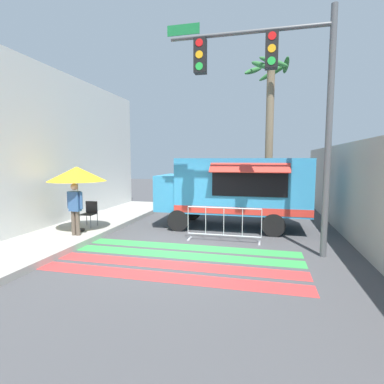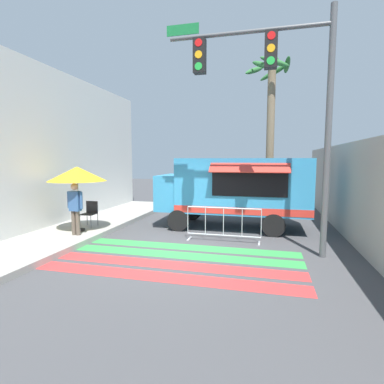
# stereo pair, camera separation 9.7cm
# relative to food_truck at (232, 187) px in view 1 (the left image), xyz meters

# --- Properties ---
(ground_plane) EXTENTS (60.00, 60.00, 0.00)m
(ground_plane) POSITION_rel_food_truck_xyz_m (-0.97, -3.39, -1.53)
(ground_plane) COLOR #424244
(sidewalk_left) EXTENTS (4.40, 16.00, 0.17)m
(sidewalk_left) POSITION_rel_food_truck_xyz_m (-6.10, -3.39, -1.45)
(sidewalk_left) COLOR #99968E
(sidewalk_left) RESTS_ON ground_plane
(building_left_facade) EXTENTS (0.25, 16.00, 5.80)m
(building_left_facade) POSITION_rel_food_truck_xyz_m (-6.33, -3.39, 1.37)
(building_left_facade) COLOR silver
(building_left_facade) RESTS_ON ground_plane
(concrete_wall_right) EXTENTS (0.20, 16.00, 3.08)m
(concrete_wall_right) POSITION_rel_food_truck_xyz_m (3.87, -0.39, 0.01)
(concrete_wall_right) COLOR #A39E93
(concrete_wall_right) RESTS_ON ground_plane
(crosswalk_painted) EXTENTS (6.40, 2.84, 0.01)m
(crosswalk_painted) POSITION_rel_food_truck_xyz_m (-0.97, -4.07, -1.53)
(crosswalk_painted) COLOR red
(crosswalk_painted) RESTS_ON ground_plane
(food_truck) EXTENTS (5.47, 2.72, 2.58)m
(food_truck) POSITION_rel_food_truck_xyz_m (0.00, 0.00, 0.00)
(food_truck) COLOR #338CBF
(food_truck) RESTS_ON ground_plane
(traffic_signal_pole) EXTENTS (4.31, 0.29, 6.28)m
(traffic_signal_pole) POSITION_rel_food_truck_xyz_m (1.37, -2.92, 2.94)
(traffic_signal_pole) COLOR #515456
(traffic_signal_pole) RESTS_ON ground_plane
(patio_umbrella) EXTENTS (1.86, 1.86, 2.14)m
(patio_umbrella) POSITION_rel_food_truck_xyz_m (-4.76, -2.54, 0.53)
(patio_umbrella) COLOR black
(patio_umbrella) RESTS_ON sidewalk_left
(folding_chair) EXTENTS (0.46, 0.46, 0.89)m
(folding_chair) POSITION_rel_food_truck_xyz_m (-4.81, -1.80, -0.83)
(folding_chair) COLOR #4C4C51
(folding_chair) RESTS_ON sidewalk_left
(vendor_person) EXTENTS (0.53, 0.22, 1.64)m
(vendor_person) POSITION_rel_food_truck_xyz_m (-4.52, -3.05, -0.43)
(vendor_person) COLOR brown
(vendor_person) RESTS_ON sidewalk_left
(barricade_front) EXTENTS (2.31, 0.44, 1.07)m
(barricade_front) POSITION_rel_food_truck_xyz_m (-0.01, -2.05, -0.99)
(barricade_front) COLOR #B7BABF
(barricade_front) RESTS_ON ground_plane
(palm_tree) EXTENTS (2.16, 2.22, 7.24)m
(palm_tree) POSITION_rel_food_truck_xyz_m (1.32, 3.48, 3.30)
(palm_tree) COLOR #7A664C
(palm_tree) RESTS_ON ground_plane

